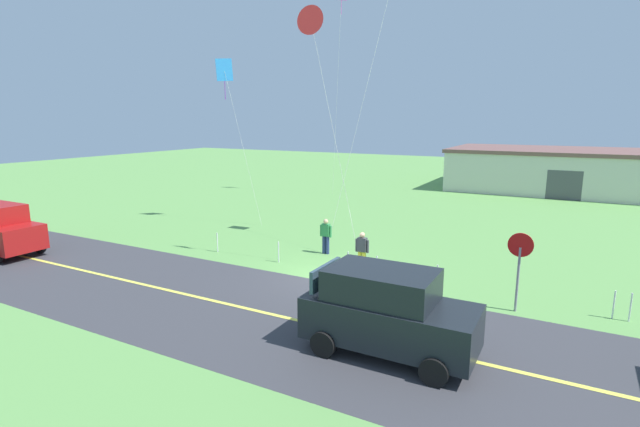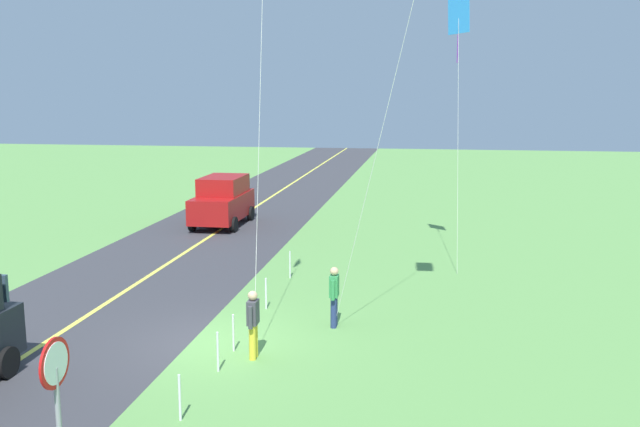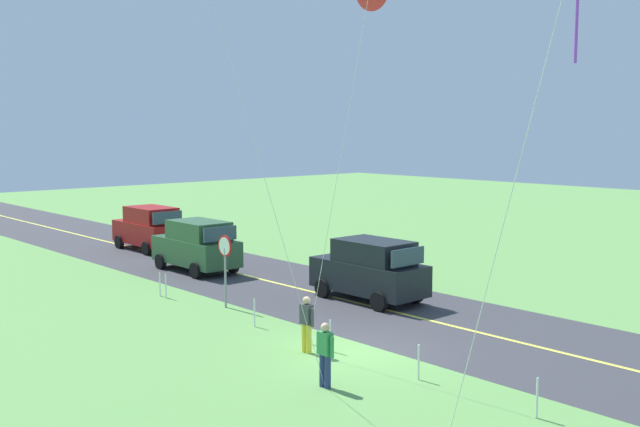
{
  "view_description": "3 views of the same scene",
  "coord_description": "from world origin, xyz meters",
  "px_view_note": "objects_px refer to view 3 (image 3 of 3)",
  "views": [
    {
      "loc": [
        8.0,
        -15.49,
        6.02
      ],
      "look_at": [
        -1.53,
        2.14,
        1.98
      ],
      "focal_mm": 26.61,
      "sensor_mm": 36.0,
      "label": 1
    },
    {
      "loc": [
        15.33,
        5.16,
        6.01
      ],
      "look_at": [
        0.19,
        2.72,
        3.31
      ],
      "focal_mm": 38.46,
      "sensor_mm": 36.0,
      "label": 2
    },
    {
      "loc": [
        -14.5,
        14.62,
        6.25
      ],
      "look_at": [
        0.53,
        1.04,
        3.93
      ],
      "focal_mm": 41.95,
      "sensor_mm": 36.0,
      "label": 3
    }
  ],
  "objects_px": {
    "car_suv_foreground": "(370,269)",
    "car_parked_east_near": "(197,245)",
    "person_adult_companion": "(325,353)",
    "car_parked_east_far": "(150,228)",
    "person_adult_near": "(307,322)",
    "stop_sign": "(225,257)"
  },
  "relations": [
    {
      "from": "car_suv_foreground",
      "to": "person_adult_companion",
      "type": "xyz_separation_m",
      "value": [
        -5.68,
        7.41,
        -0.29
      ]
    },
    {
      "from": "car_parked_east_near",
      "to": "stop_sign",
      "type": "relative_size",
      "value": 1.72
    },
    {
      "from": "person_adult_near",
      "to": "car_parked_east_near",
      "type": "bearing_deg",
      "value": -98.04
    },
    {
      "from": "person_adult_near",
      "to": "person_adult_companion",
      "type": "bearing_deg",
      "value": 69.2
    },
    {
      "from": "car_parked_east_far",
      "to": "person_adult_near",
      "type": "xyz_separation_m",
      "value": [
        -18.79,
        5.65,
        -0.29
      ]
    },
    {
      "from": "car_parked_east_near",
      "to": "person_adult_near",
      "type": "height_order",
      "value": "car_parked_east_near"
    },
    {
      "from": "car_suv_foreground",
      "to": "car_parked_east_far",
      "type": "relative_size",
      "value": 1.0
    },
    {
      "from": "car_suv_foreground",
      "to": "car_parked_east_far",
      "type": "bearing_deg",
      "value": 0.87
    },
    {
      "from": "car_suv_foreground",
      "to": "person_adult_companion",
      "type": "bearing_deg",
      "value": 127.45
    },
    {
      "from": "car_parked_east_far",
      "to": "person_adult_near",
      "type": "height_order",
      "value": "car_parked_east_far"
    },
    {
      "from": "car_parked_east_far",
      "to": "person_adult_near",
      "type": "distance_m",
      "value": 19.63
    },
    {
      "from": "person_adult_near",
      "to": "stop_sign",
      "type": "bearing_deg",
      "value": -91.81
    },
    {
      "from": "car_parked_east_near",
      "to": "car_suv_foreground",
      "type": "bearing_deg",
      "value": -169.98
    },
    {
      "from": "car_suv_foreground",
      "to": "car_parked_east_near",
      "type": "height_order",
      "value": "same"
    },
    {
      "from": "stop_sign",
      "to": "car_suv_foreground",
      "type": "bearing_deg",
      "value": -120.38
    },
    {
      "from": "car_parked_east_near",
      "to": "person_adult_near",
      "type": "bearing_deg",
      "value": 160.66
    },
    {
      "from": "stop_sign",
      "to": "person_adult_companion",
      "type": "xyz_separation_m",
      "value": [
        -8.32,
        2.9,
        -0.94
      ]
    },
    {
      "from": "car_suv_foreground",
      "to": "car_parked_east_far",
      "type": "distance_m",
      "value": 15.55
    },
    {
      "from": "car_parked_east_near",
      "to": "car_parked_east_far",
      "type": "distance_m",
      "value": 6.69
    },
    {
      "from": "car_parked_east_near",
      "to": "person_adult_companion",
      "type": "relative_size",
      "value": 2.75
    },
    {
      "from": "stop_sign",
      "to": "car_parked_east_near",
      "type": "bearing_deg",
      "value": -24.74
    },
    {
      "from": "car_suv_foreground",
      "to": "person_adult_near",
      "type": "distance_m",
      "value": 6.73
    }
  ]
}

